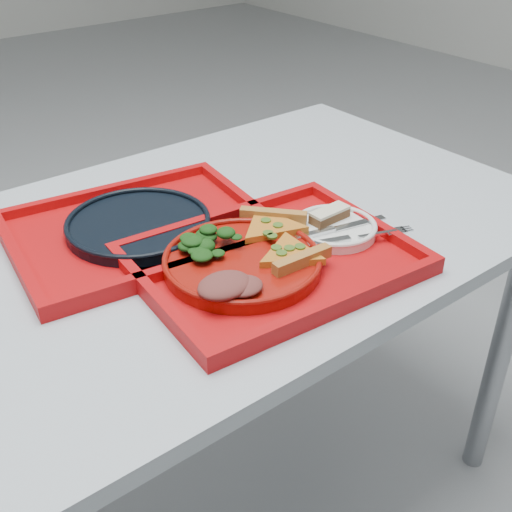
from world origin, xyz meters
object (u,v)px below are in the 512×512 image
dinner_plate (242,264)px  dessert_bar (330,215)px  tray_far (139,232)px  navy_plate (138,226)px  tray_main (272,263)px

dinner_plate → dessert_bar: dessert_bar is taller
tray_far → dinner_plate: dinner_plate is taller
navy_plate → tray_main: bearing=-61.5°
dinner_plate → dessert_bar: 0.21m
navy_plate → dessert_bar: (0.28, -0.21, 0.02)m
dinner_plate → navy_plate: size_ratio=1.00×
tray_main → navy_plate: bearing=123.2°
tray_main → navy_plate: size_ratio=1.73×
tray_main → tray_far: bearing=123.2°
tray_main → dinner_plate: (-0.05, 0.01, 0.02)m
dinner_plate → dessert_bar: (0.21, 0.01, 0.02)m
tray_far → dinner_plate: 0.23m
tray_far → navy_plate: size_ratio=1.73×
tray_main → navy_plate: 0.26m
navy_plate → dinner_plate: bearing=-72.3°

